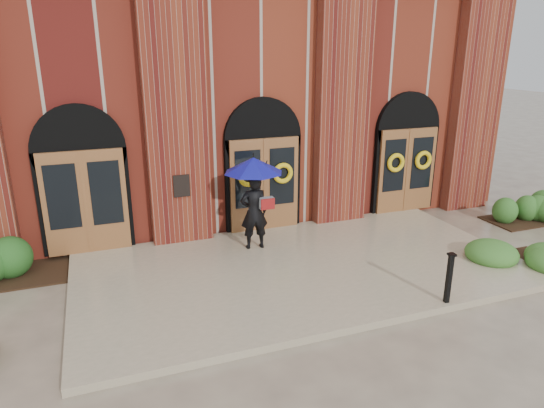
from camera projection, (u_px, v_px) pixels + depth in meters
name	position (u px, v px, depth m)	size (l,w,h in m)	color
ground	(305.00, 274.00, 10.97)	(90.00, 90.00, 0.00)	gray
landing	(302.00, 269.00, 11.08)	(10.00, 5.30, 0.15)	tan
church_building	(209.00, 87.00, 17.72)	(16.20, 12.53, 7.00)	maroon
man_with_umbrella	(254.00, 185.00, 11.58)	(1.53, 1.53, 2.29)	black
metal_post	(449.00, 277.00, 9.31)	(0.16, 0.16, 1.03)	black
hedge_wall_right	(536.00, 207.00, 14.43)	(2.82, 1.13, 0.72)	#2C5B20
hedge_front_right	(527.00, 254.00, 11.36)	(1.58, 1.35, 0.56)	#346524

